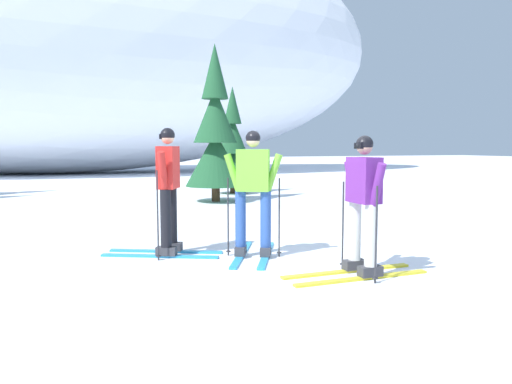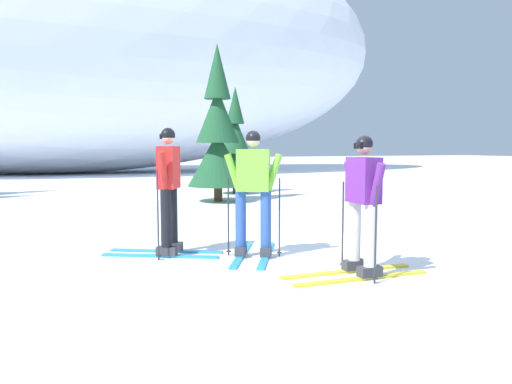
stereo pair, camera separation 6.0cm
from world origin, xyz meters
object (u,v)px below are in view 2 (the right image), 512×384
Objects in this scene: skier_lime_jacket at (253,191)px; pine_tree_center_right at (218,136)px; pine_tree_far_right at (235,149)px; skier_purple_jacket at (362,203)px; skier_red_jacket at (168,189)px.

skier_lime_jacket is 7.06m from pine_tree_center_right.
skier_lime_jacket is at bearing -106.44° from pine_tree_far_right.
skier_purple_jacket is 0.41× the size of pine_tree_center_right.
skier_lime_jacket is 0.40× the size of pine_tree_center_right.
skier_red_jacket reaches higher than skier_purple_jacket.
skier_lime_jacket is (-0.89, 1.38, 0.06)m from skier_purple_jacket.
pine_tree_center_right is (2.53, 6.30, 0.88)m from skier_red_jacket.
skier_purple_jacket is 0.98× the size of skier_red_jacket.
pine_tree_far_right is at bearing 60.16° from pine_tree_center_right.
skier_lime_jacket is 0.51× the size of pine_tree_far_right.
pine_tree_far_right reaches higher than skier_lime_jacket.
skier_purple_jacket is 10.48m from pine_tree_far_right.
skier_red_jacket is 6.85m from pine_tree_center_right.
skier_purple_jacket is at bearing -93.88° from pine_tree_center_right.
skier_purple_jacket is at bearing -44.44° from skier_red_jacket.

